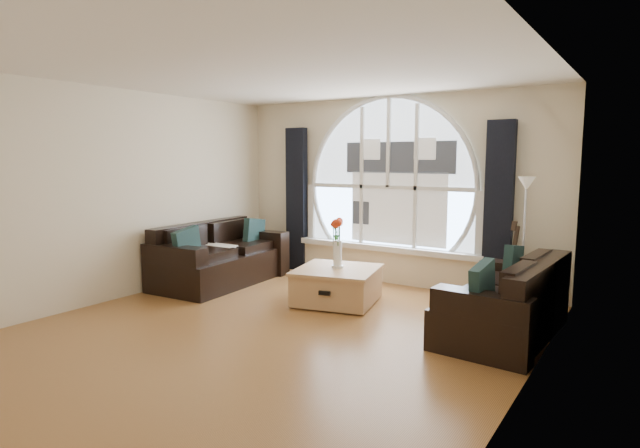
% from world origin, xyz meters
% --- Properties ---
extents(ground, '(5.00, 5.50, 0.01)m').
position_xyz_m(ground, '(0.00, 0.00, 0.00)').
color(ground, brown).
rests_on(ground, ground).
extents(ceiling, '(5.00, 5.50, 0.01)m').
position_xyz_m(ceiling, '(0.00, 0.00, 2.70)').
color(ceiling, silver).
rests_on(ceiling, ground).
extents(wall_back, '(5.00, 0.01, 2.70)m').
position_xyz_m(wall_back, '(0.00, 2.75, 1.35)').
color(wall_back, beige).
rests_on(wall_back, ground).
extents(wall_left, '(0.01, 5.50, 2.70)m').
position_xyz_m(wall_left, '(-2.50, 0.00, 1.35)').
color(wall_left, beige).
rests_on(wall_left, ground).
extents(wall_right, '(0.01, 5.50, 2.70)m').
position_xyz_m(wall_right, '(2.50, 0.00, 1.35)').
color(wall_right, beige).
rests_on(wall_right, ground).
extents(attic_slope, '(0.92, 5.50, 0.72)m').
position_xyz_m(attic_slope, '(2.20, 0.00, 2.35)').
color(attic_slope, silver).
rests_on(attic_slope, ground).
extents(arched_window, '(2.60, 0.06, 2.15)m').
position_xyz_m(arched_window, '(0.00, 2.72, 1.62)').
color(arched_window, silver).
rests_on(arched_window, wall_back).
extents(window_sill, '(2.90, 0.22, 0.08)m').
position_xyz_m(window_sill, '(0.00, 2.65, 0.51)').
color(window_sill, white).
rests_on(window_sill, wall_back).
extents(window_frame, '(2.76, 0.08, 2.15)m').
position_xyz_m(window_frame, '(0.00, 2.69, 1.62)').
color(window_frame, white).
rests_on(window_frame, wall_back).
extents(neighbor_house, '(1.70, 0.02, 1.50)m').
position_xyz_m(neighbor_house, '(0.15, 2.71, 1.50)').
color(neighbor_house, silver).
rests_on(neighbor_house, wall_back).
extents(curtain_left, '(0.35, 0.12, 2.30)m').
position_xyz_m(curtain_left, '(-1.60, 2.63, 1.15)').
color(curtain_left, black).
rests_on(curtain_left, ground).
extents(curtain_right, '(0.35, 0.12, 2.30)m').
position_xyz_m(curtain_right, '(1.60, 2.63, 1.15)').
color(curtain_right, black).
rests_on(curtain_right, ground).
extents(sofa_left, '(1.12, 2.03, 0.87)m').
position_xyz_m(sofa_left, '(-1.97, 1.26, 0.40)').
color(sofa_left, black).
rests_on(sofa_left, ground).
extents(sofa_right, '(1.01, 1.85, 0.80)m').
position_xyz_m(sofa_right, '(2.04, 1.23, 0.40)').
color(sofa_right, black).
rests_on(sofa_right, ground).
extents(coffee_chest, '(1.19, 1.19, 0.48)m').
position_xyz_m(coffee_chest, '(-0.02, 1.32, 0.24)').
color(coffee_chest, '#B18050').
rests_on(coffee_chest, ground).
extents(throw_blanket, '(0.56, 0.56, 0.10)m').
position_xyz_m(throw_blanket, '(-1.99, 1.08, 0.50)').
color(throw_blanket, silver).
rests_on(throw_blanket, sofa_left).
extents(vase_flowers, '(0.24, 0.24, 0.70)m').
position_xyz_m(vase_flowers, '(-0.04, 1.36, 0.83)').
color(vase_flowers, white).
rests_on(vase_flowers, coffee_chest).
extents(floor_lamp, '(0.24, 0.24, 1.60)m').
position_xyz_m(floor_lamp, '(1.98, 2.35, 0.80)').
color(floor_lamp, '#B2B2B2').
rests_on(floor_lamp, ground).
extents(guitar, '(0.42, 0.34, 1.06)m').
position_xyz_m(guitar, '(1.86, 2.49, 0.53)').
color(guitar, olive).
rests_on(guitar, ground).
extents(potted_plant, '(0.17, 0.15, 0.28)m').
position_xyz_m(potted_plant, '(-0.86, 2.65, 0.69)').
color(potted_plant, '#1E6023').
rests_on(potted_plant, window_sill).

